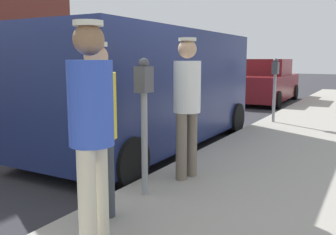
{
  "coord_description": "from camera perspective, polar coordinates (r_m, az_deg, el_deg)",
  "views": [
    {
      "loc": [
        3.57,
        -4.08,
        1.66
      ],
      "look_at": [
        1.65,
        -0.74,
        1.05
      ],
      "focal_mm": 39.72,
      "sensor_mm": 36.0,
      "label": 1
    }
  ],
  "objects": [
    {
      "name": "pedestrian_in_yellow",
      "position": [
        3.42,
        -10.68,
        -0.65
      ],
      "size": [
        0.34,
        0.36,
        1.66
      ],
      "color": "#383D47",
      "rests_on": "sidewalk_slab"
    },
    {
      "name": "parked_sedan_ahead",
      "position": [
        14.77,
        14.54,
        5.18
      ],
      "size": [
        2.05,
        4.45,
        1.65
      ],
      "color": "maroon",
      "rests_on": "ground"
    },
    {
      "name": "parking_meter_near",
      "position": [
        4.04,
        -3.69,
        2.17
      ],
      "size": [
        0.14,
        0.18,
        1.52
      ],
      "color": "gray",
      "rests_on": "sidewalk_slab"
    },
    {
      "name": "pedestrian_in_blue",
      "position": [
        2.86,
        -11.68,
        -0.82
      ],
      "size": [
        0.34,
        0.35,
        1.78
      ],
      "color": "beige",
      "rests_on": "sidewalk_slab"
    },
    {
      "name": "parking_meter_far",
      "position": [
        9.25,
        16.09,
        5.68
      ],
      "size": [
        0.14,
        0.18,
        1.52
      ],
      "color": "gray",
      "rests_on": "sidewalk_slab"
    },
    {
      "name": "pedestrian_in_white",
      "position": [
        4.64,
        2.93,
        2.89
      ],
      "size": [
        0.34,
        0.36,
        1.76
      ],
      "color": "#726656",
      "rests_on": "sidewalk_slab"
    },
    {
      "name": "ground_plane",
      "position": [
        5.67,
        -10.88,
        -8.19
      ],
      "size": [
        80.0,
        80.0,
        0.0
      ],
      "primitive_type": "plane",
      "color": "#2D2D33"
    },
    {
      "name": "parked_van",
      "position": [
        6.9,
        -2.81,
        4.79
      ],
      "size": [
        2.18,
        5.22,
        2.15
      ],
      "color": "navy",
      "rests_on": "ground"
    }
  ]
}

